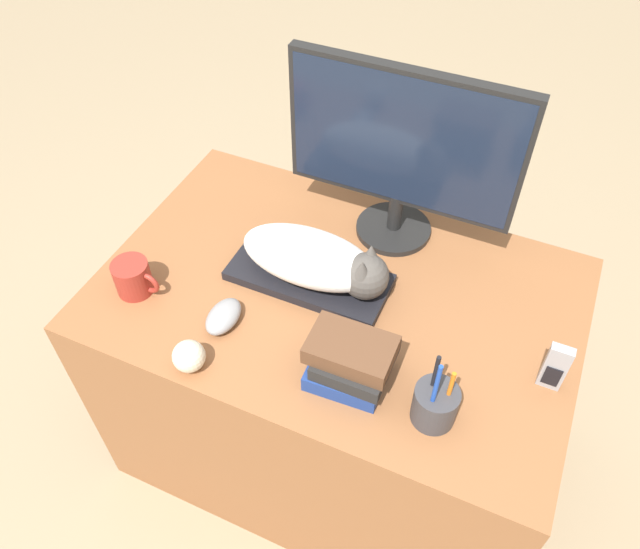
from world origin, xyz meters
TOP-DOWN VIEW (x-y plane):
  - ground_plane at (0.00, 0.00)m, footprint 12.00×12.00m
  - desk at (0.00, 0.37)m, footprint 1.13×0.74m
  - keyboard at (-0.08, 0.38)m, footprint 0.39×0.17m
  - cat at (-0.05, 0.38)m, footprint 0.36×0.16m
  - monitor at (0.05, 0.62)m, footprint 0.56×0.19m
  - computer_mouse at (-0.20, 0.18)m, footprint 0.07×0.11m
  - coffee_mug at (-0.44, 0.18)m, footprint 0.12×0.09m
  - pen_cup at (0.30, 0.14)m, footprint 0.09×0.09m
  - baseball at (-0.20, 0.05)m, footprint 0.07×0.07m
  - phone at (0.50, 0.32)m, footprint 0.05×0.02m
  - book_stack at (0.12, 0.17)m, footprint 0.18×0.15m

SIDE VIEW (x-z plane):
  - ground_plane at x=0.00m, z-range 0.00..0.00m
  - desk at x=0.00m, z-range 0.00..0.72m
  - keyboard at x=-0.08m, z-range 0.72..0.74m
  - computer_mouse at x=-0.20m, z-range 0.72..0.76m
  - baseball at x=-0.20m, z-range 0.72..0.79m
  - coffee_mug at x=-0.44m, z-range 0.72..0.80m
  - pen_cup at x=0.30m, z-range 0.67..0.87m
  - book_stack at x=0.12m, z-range 0.72..0.84m
  - phone at x=0.50m, z-range 0.72..0.84m
  - cat at x=-0.05m, z-range 0.74..0.86m
  - monitor at x=0.05m, z-range 0.75..1.21m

